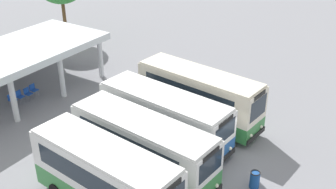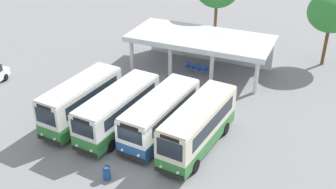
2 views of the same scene
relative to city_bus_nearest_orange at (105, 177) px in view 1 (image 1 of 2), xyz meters
The scene contains 11 objects.
ground_plane 6.73m from the city_bus_nearest_orange, 27.10° to the right, with size 180.00×180.00×0.00m, color gray.
city_bus_nearest_orange is the anchor object (origin of this frame).
city_bus_second_in_row 3.00m from the city_bus_nearest_orange, ahead, with size 2.89×8.10×3.11m.
city_bus_middle_cream 6.06m from the city_bus_nearest_orange, ahead, with size 3.00×8.05×2.99m.
city_bus_fourth_amber 9.00m from the city_bus_nearest_orange, ahead, with size 2.95×8.13×3.29m.
terminal_canopy 13.77m from the city_bus_nearest_orange, 69.36° to the left, with size 13.11×6.03×3.40m.
waiting_chair_end_by_column 12.31m from the city_bus_nearest_orange, 71.02° to the left, with size 0.45×0.45×0.86m.
waiting_chair_second_from_end 12.49m from the city_bus_nearest_orange, 68.42° to the left, with size 0.45×0.45×0.86m.
waiting_chair_middle_seat 12.61m from the city_bus_nearest_orange, 65.74° to the left, with size 0.45×0.45×0.86m.
waiting_chair_fourth_seat 12.96m from the city_bus_nearest_orange, 63.58° to the left, with size 0.45×0.45×0.86m.
litter_bin_apron 7.19m from the city_bus_nearest_orange, 44.63° to the right, with size 0.49×0.49×0.90m.
Camera 1 is at (-16.06, -7.01, 13.11)m, focal length 43.77 mm.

